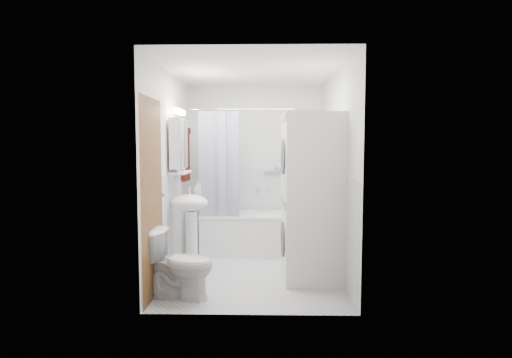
{
  "coord_description": "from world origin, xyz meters",
  "views": [
    {
      "loc": [
        0.14,
        -5.06,
        1.54
      ],
      "look_at": [
        0.03,
        0.15,
        1.12
      ],
      "focal_mm": 30.0,
      "sensor_mm": 36.0,
      "label": 1
    }
  ],
  "objects_px": {
    "bathtub": "(254,231)",
    "toilet": "(179,264)",
    "washer_dryer": "(313,197)",
    "sink": "(190,215)"
  },
  "relations": [
    {
      "from": "sink",
      "to": "washer_dryer",
      "type": "relative_size",
      "value": 0.55
    },
    {
      "from": "bathtub",
      "to": "sink",
      "type": "xyz_separation_m",
      "value": [
        -0.74,
        -0.97,
        0.39
      ]
    },
    {
      "from": "sink",
      "to": "washer_dryer",
      "type": "xyz_separation_m",
      "value": [
        1.43,
        -0.21,
        0.24
      ]
    },
    {
      "from": "sink",
      "to": "toilet",
      "type": "distance_m",
      "value": 0.9
    },
    {
      "from": "washer_dryer",
      "to": "sink",
      "type": "bearing_deg",
      "value": 168.7
    },
    {
      "from": "bathtub",
      "to": "washer_dryer",
      "type": "height_order",
      "value": "washer_dryer"
    },
    {
      "from": "bathtub",
      "to": "toilet",
      "type": "xyz_separation_m",
      "value": [
        -0.71,
        -1.79,
        0.03
      ]
    },
    {
      "from": "sink",
      "to": "toilet",
      "type": "height_order",
      "value": "sink"
    },
    {
      "from": "toilet",
      "to": "sink",
      "type": "bearing_deg",
      "value": 12.77
    },
    {
      "from": "bathtub",
      "to": "washer_dryer",
      "type": "distance_m",
      "value": 1.51
    }
  ]
}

